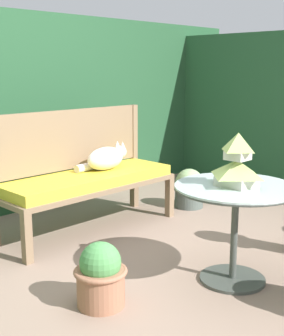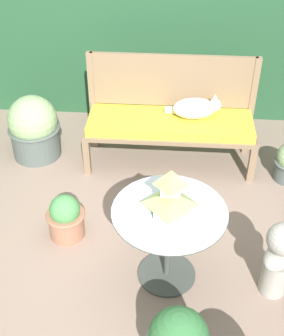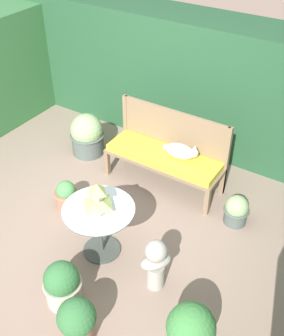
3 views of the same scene
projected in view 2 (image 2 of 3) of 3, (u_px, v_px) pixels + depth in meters
ground at (138, 236)px, 3.74m from camera, size 30.00×30.00×0.00m
foliage_hedge_back at (156, 21)px, 5.02m from camera, size 6.40×0.82×1.86m
garden_bench at (170, 126)px, 4.30m from camera, size 1.56×0.52×0.48m
bench_backrest at (172, 85)px, 4.31m from camera, size 1.56×0.06×1.00m
cat at (195, 108)px, 4.21m from camera, size 0.51×0.23×0.23m
patio_table at (169, 225)px, 3.12m from camera, size 0.77×0.77×0.63m
pagoda_birdhouse at (170, 194)px, 2.96m from camera, size 0.27×0.27×0.33m
garden_bust at (279, 256)px, 3.11m from camera, size 0.33×0.36×0.61m
potted_plant_patio_mid at (66, 217)px, 3.65m from camera, size 0.31×0.31×0.38m
potted_plant_bench_left at (34, 128)px, 4.47m from camera, size 0.50×0.50×0.63m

